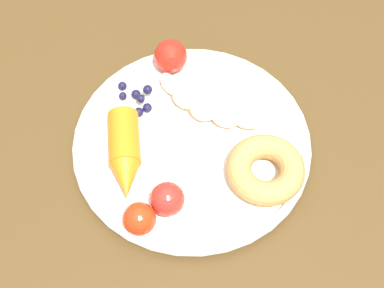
{
  "coord_description": "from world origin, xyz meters",
  "views": [
    {
      "loc": [
        -0.01,
        0.36,
        1.35
      ],
      "look_at": [
        -0.03,
        0.0,
        0.75
      ],
      "focal_mm": 54.61,
      "sensor_mm": 36.0,
      "label": 1
    }
  ],
  "objects_px": {
    "donut": "(266,169)",
    "tomato_near": "(139,219)",
    "dining_table": "(168,189)",
    "tomato_far": "(172,199)",
    "plate": "(192,145)",
    "carrot_orange": "(125,153)",
    "banana": "(206,106)",
    "tomato_mid": "(171,56)",
    "blueberry_pile": "(137,98)"
  },
  "relations": [
    {
      "from": "donut",
      "to": "tomato_near",
      "type": "relative_size",
      "value": 2.45
    },
    {
      "from": "dining_table",
      "to": "tomato_far",
      "type": "height_order",
      "value": "tomato_far"
    },
    {
      "from": "dining_table",
      "to": "plate",
      "type": "height_order",
      "value": "plate"
    },
    {
      "from": "carrot_orange",
      "to": "tomato_far",
      "type": "relative_size",
      "value": 2.93
    },
    {
      "from": "banana",
      "to": "tomato_mid",
      "type": "height_order",
      "value": "tomato_mid"
    },
    {
      "from": "banana",
      "to": "tomato_far",
      "type": "relative_size",
      "value": 3.32
    },
    {
      "from": "banana",
      "to": "tomato_far",
      "type": "distance_m",
      "value": 0.13
    },
    {
      "from": "banana",
      "to": "donut",
      "type": "bearing_deg",
      "value": 123.0
    },
    {
      "from": "carrot_orange",
      "to": "tomato_far",
      "type": "xyz_separation_m",
      "value": [
        -0.05,
        0.06,
        0.0
      ]
    },
    {
      "from": "dining_table",
      "to": "carrot_orange",
      "type": "bearing_deg",
      "value": 23.33
    },
    {
      "from": "plate",
      "to": "carrot_orange",
      "type": "distance_m",
      "value": 0.08
    },
    {
      "from": "donut",
      "to": "dining_table",
      "type": "bearing_deg",
      "value": -24.1
    },
    {
      "from": "donut",
      "to": "tomato_mid",
      "type": "distance_m",
      "value": 0.19
    },
    {
      "from": "plate",
      "to": "carrot_orange",
      "type": "bearing_deg",
      "value": 12.6
    },
    {
      "from": "banana",
      "to": "blueberry_pile",
      "type": "relative_size",
      "value": 2.44
    },
    {
      "from": "banana",
      "to": "carrot_orange",
      "type": "bearing_deg",
      "value": 32.1
    },
    {
      "from": "tomato_near",
      "to": "tomato_mid",
      "type": "distance_m",
      "value": 0.22
    },
    {
      "from": "carrot_orange",
      "to": "tomato_mid",
      "type": "height_order",
      "value": "tomato_mid"
    },
    {
      "from": "donut",
      "to": "blueberry_pile",
      "type": "bearing_deg",
      "value": -38.88
    },
    {
      "from": "tomato_far",
      "to": "dining_table",
      "type": "bearing_deg",
      "value": -86.58
    },
    {
      "from": "tomato_near",
      "to": "banana",
      "type": "bearing_deg",
      "value": -120.29
    },
    {
      "from": "blueberry_pile",
      "to": "tomato_far",
      "type": "xyz_separation_m",
      "value": [
        -0.03,
        0.15,
        0.01
      ]
    },
    {
      "from": "blueberry_pile",
      "to": "donut",
      "type": "bearing_deg",
      "value": 141.12
    },
    {
      "from": "dining_table",
      "to": "banana",
      "type": "distance_m",
      "value": 0.15
    },
    {
      "from": "carrot_orange",
      "to": "tomato_far",
      "type": "bearing_deg",
      "value": 129.42
    },
    {
      "from": "tomato_far",
      "to": "carrot_orange",
      "type": "bearing_deg",
      "value": -50.58
    },
    {
      "from": "carrot_orange",
      "to": "tomato_near",
      "type": "distance_m",
      "value": 0.08
    },
    {
      "from": "carrot_orange",
      "to": "tomato_far",
      "type": "distance_m",
      "value": 0.08
    },
    {
      "from": "banana",
      "to": "dining_table",
      "type": "bearing_deg",
      "value": 38.54
    },
    {
      "from": "banana",
      "to": "donut",
      "type": "xyz_separation_m",
      "value": [
        -0.06,
        0.09,
        0.0
      ]
    },
    {
      "from": "carrot_orange",
      "to": "tomato_near",
      "type": "relative_size",
      "value": 3.08
    },
    {
      "from": "banana",
      "to": "carrot_orange",
      "type": "height_order",
      "value": "carrot_orange"
    },
    {
      "from": "carrot_orange",
      "to": "tomato_near",
      "type": "bearing_deg",
      "value": 100.01
    },
    {
      "from": "plate",
      "to": "banana",
      "type": "distance_m",
      "value": 0.05
    },
    {
      "from": "dining_table",
      "to": "carrot_orange",
      "type": "distance_m",
      "value": 0.15
    },
    {
      "from": "plate",
      "to": "tomato_far",
      "type": "xyz_separation_m",
      "value": [
        0.03,
        0.08,
        0.02
      ]
    },
    {
      "from": "banana",
      "to": "carrot_orange",
      "type": "relative_size",
      "value": 1.13
    },
    {
      "from": "tomato_far",
      "to": "banana",
      "type": "bearing_deg",
      "value": -111.27
    },
    {
      "from": "plate",
      "to": "dining_table",
      "type": "bearing_deg",
      "value": -3.68
    },
    {
      "from": "tomato_mid",
      "to": "tomato_far",
      "type": "relative_size",
      "value": 1.09
    },
    {
      "from": "plate",
      "to": "tomato_mid",
      "type": "relative_size",
      "value": 6.75
    },
    {
      "from": "tomato_far",
      "to": "tomato_near",
      "type": "bearing_deg",
      "value": 29.72
    },
    {
      "from": "tomato_near",
      "to": "plate",
      "type": "bearing_deg",
      "value": -122.78
    },
    {
      "from": "banana",
      "to": "carrot_orange",
      "type": "distance_m",
      "value": 0.12
    },
    {
      "from": "plate",
      "to": "donut",
      "type": "height_order",
      "value": "donut"
    },
    {
      "from": "plate",
      "to": "tomato_near",
      "type": "distance_m",
      "value": 0.12
    },
    {
      "from": "banana",
      "to": "tomato_mid",
      "type": "relative_size",
      "value": 3.04
    },
    {
      "from": "blueberry_pile",
      "to": "tomato_far",
      "type": "bearing_deg",
      "value": 103.36
    },
    {
      "from": "carrot_orange",
      "to": "blueberry_pile",
      "type": "bearing_deg",
      "value": -100.7
    },
    {
      "from": "tomato_mid",
      "to": "banana",
      "type": "bearing_deg",
      "value": 117.1
    }
  ]
}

